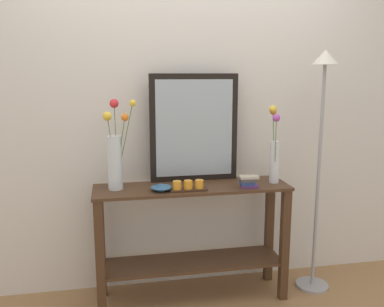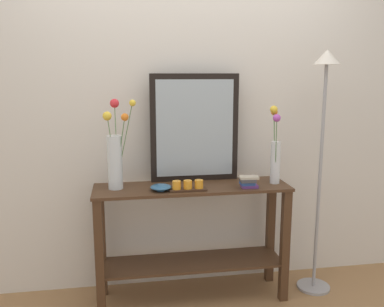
# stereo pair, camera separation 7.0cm
# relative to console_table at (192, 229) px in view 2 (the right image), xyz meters

# --- Properties ---
(ground_plane) EXTENTS (7.00, 6.00, 0.02)m
(ground_plane) POSITION_rel_console_table_xyz_m (0.00, 0.00, -0.52)
(ground_plane) COLOR #997047
(wall_back) EXTENTS (6.40, 0.08, 2.70)m
(wall_back) POSITION_rel_console_table_xyz_m (0.00, 0.30, 0.84)
(wall_back) COLOR silver
(wall_back) RESTS_ON ground
(console_table) EXTENTS (1.33, 0.37, 0.82)m
(console_table) POSITION_rel_console_table_xyz_m (0.00, 0.00, 0.00)
(console_table) COLOR #472D1C
(console_table) RESTS_ON ground
(mirror_leaning) EXTENTS (0.62, 0.03, 0.75)m
(mirror_leaning) POSITION_rel_console_table_xyz_m (0.04, 0.15, 0.69)
(mirror_leaning) COLOR black
(mirror_leaning) RESTS_ON console_table
(tall_vase_left) EXTENTS (0.21, 0.19, 0.59)m
(tall_vase_left) POSITION_rel_console_table_xyz_m (-0.51, 0.02, 0.54)
(tall_vase_left) COLOR silver
(tall_vase_left) RESTS_ON console_table
(vase_right) EXTENTS (0.09, 0.19, 0.54)m
(vase_right) POSITION_rel_console_table_xyz_m (0.58, -0.01, 0.53)
(vase_right) COLOR silver
(vase_right) RESTS_ON console_table
(candle_tray) EXTENTS (0.24, 0.09, 0.07)m
(candle_tray) POSITION_rel_console_table_xyz_m (-0.04, -0.10, 0.34)
(candle_tray) COLOR #382316
(candle_tray) RESTS_ON console_table
(decorative_bowl) EXTENTS (0.14, 0.14, 0.04)m
(decorative_bowl) POSITION_rel_console_table_xyz_m (-0.22, -0.08, 0.33)
(decorative_bowl) COLOR #2D5B84
(decorative_bowl) RESTS_ON console_table
(book_stack) EXTENTS (0.13, 0.10, 0.08)m
(book_stack) POSITION_rel_console_table_xyz_m (0.37, -0.10, 0.35)
(book_stack) COLOR #663884
(book_stack) RESTS_ON console_table
(floor_lamp) EXTENTS (0.24, 0.24, 1.73)m
(floor_lamp) POSITION_rel_console_table_xyz_m (0.91, -0.03, 0.66)
(floor_lamp) COLOR #9E9EA3
(floor_lamp) RESTS_ON ground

